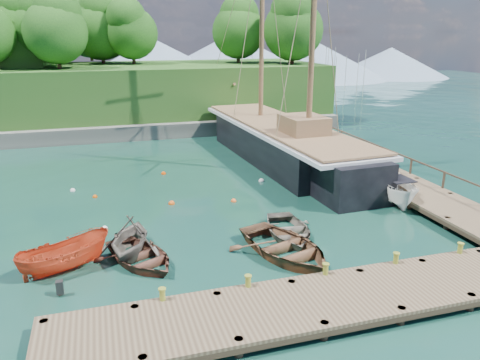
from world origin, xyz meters
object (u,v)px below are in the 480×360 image
Objects in this scene: rowboat_2 at (285,256)px; motorboat_orange at (67,270)px; rowboat_3 at (288,236)px; cabin_boat_white at (396,203)px; rowboat_1 at (131,255)px; schooner at (281,145)px; rowboat_0 at (141,263)px.

rowboat_2 is 9.01m from motorboat_orange.
rowboat_2 is 2.05m from rowboat_3.
motorboat_orange is (-9.80, -0.42, 0.00)m from rowboat_3.
rowboat_2 is 9.38m from cabin_boat_white.
cabin_boat_white is (14.71, 2.17, 0.00)m from rowboat_1.
cabin_boat_white is (8.40, 4.18, 0.00)m from rowboat_2.
cabin_boat_white is 10.91m from schooner.
rowboat_3 is 0.14× the size of schooner.
rowboat_0 is at bearing -133.91° from schooner.
rowboat_1 is at bearing -136.59° from schooner.
rowboat_3 is at bearing -113.50° from schooner.
motorboat_orange is 19.71m from schooner.
rowboat_1 reaches higher than rowboat_2.
rowboat_2 is (6.31, -2.01, 0.00)m from rowboat_1.
rowboat_1 reaches higher than rowboat_0.
schooner is (11.62, 13.53, 1.16)m from rowboat_0.
schooner is at bearing 76.72° from rowboat_3.
rowboat_1 is 0.93× the size of motorboat_orange.
cabin_boat_white is at bearing 25.38° from rowboat_1.
schooner is at bearing 63.65° from rowboat_1.
rowboat_3 is at bearing -110.35° from motorboat_orange.
rowboat_2 is 1.34× the size of motorboat_orange.
cabin_boat_white is (17.30, 2.76, 0.00)m from motorboat_orange.
cabin_boat_white is at bearing -13.33° from rowboat_0.
rowboat_1 is (-0.33, 0.86, 0.00)m from rowboat_0.
motorboat_orange is at bearing -150.14° from rowboat_1.
cabin_boat_white reaches higher than motorboat_orange.
rowboat_1 is at bearing 145.59° from rowboat_2.
rowboat_3 is (6.88, 0.69, 0.00)m from rowboat_0.
rowboat_2 reaches higher than rowboat_0.
motorboat_orange is 17.52m from cabin_boat_white.
rowboat_2 is at bearing -0.67° from rowboat_1.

